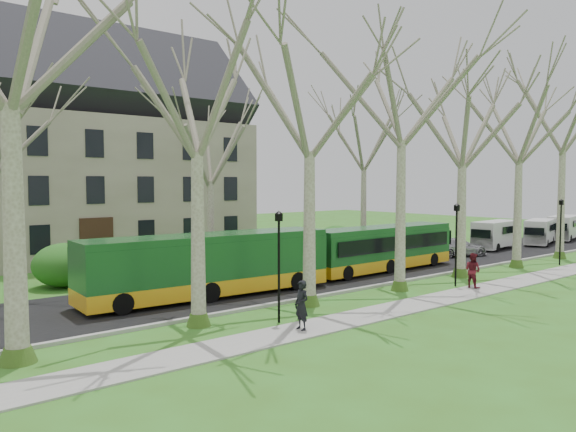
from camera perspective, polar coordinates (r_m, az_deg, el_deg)
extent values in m
plane|color=#37681D|center=(27.18, 7.74, -8.28)|extent=(120.00, 120.00, 0.00)
cube|color=gray|center=(25.58, 11.92, -9.00)|extent=(70.00, 2.00, 0.06)
cube|color=black|center=(31.08, 0.20, -6.70)|extent=(80.00, 8.00, 0.06)
cube|color=#A5A39E|center=(28.18, 5.47, -7.70)|extent=(80.00, 0.25, 0.14)
cube|color=gray|center=(44.13, -21.74, 2.56)|extent=(26.00, 12.00, 10.00)
cylinder|color=black|center=(22.04, -0.93, -5.72)|extent=(0.10, 0.10, 4.00)
cube|color=black|center=(21.80, -0.94, -0.14)|extent=(0.22, 0.22, 0.30)
cylinder|color=black|center=(30.93, 16.70, -3.21)|extent=(0.10, 0.10, 4.00)
cube|color=black|center=(30.76, 16.77, 0.77)|extent=(0.22, 0.22, 0.30)
cylinder|color=black|center=(41.42, 25.94, -1.75)|extent=(0.10, 0.10, 4.00)
cube|color=black|center=(41.30, 26.01, 1.22)|extent=(0.22, 0.22, 0.30)
ellipsoid|color=#224D16|center=(31.80, -21.75, -4.95)|extent=(2.60, 2.60, 2.00)
ellipsoid|color=#224D16|center=(38.43, -1.44, -3.28)|extent=(2.60, 2.60, 2.00)
ellipsoid|color=#224D16|center=(42.38, 4.94, -2.66)|extent=(2.60, 2.60, 2.00)
ellipsoid|color=#224D16|center=(42.21, -8.65, -2.71)|extent=(2.60, 2.60, 2.00)
imported|color=#ADADB2|center=(43.17, 16.76, -3.03)|extent=(5.01, 3.26, 1.35)
imported|color=black|center=(20.99, 1.39, -9.03)|extent=(0.47, 0.69, 1.84)
imported|color=#59141E|center=(30.64, 18.25, -5.26)|extent=(0.74, 0.92, 1.80)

